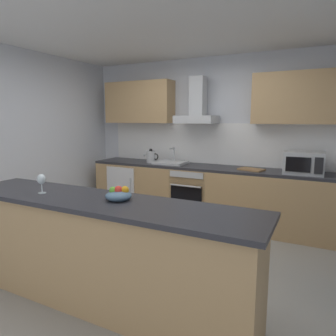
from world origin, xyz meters
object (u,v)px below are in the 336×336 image
Objects in this scene: kettle at (151,157)px; wine_glass at (41,180)px; sink at (171,162)px; chopping_board at (251,169)px; refrigerator at (130,187)px; oven at (193,193)px; range_hood at (197,109)px; fruit_bowl at (119,195)px; microwave at (304,163)px.

kettle is 2.51m from wine_glass.
sink is 1.31m from chopping_board.
refrigerator is 2.71m from wine_glass.
oven is 1.60× the size of sink.
range_hood is at bearing 16.28° from sink.
oven is 0.93m from kettle.
refrigerator is at bearing -173.78° from range_hood.
oven is 1.11× the size of range_hood.
sink is 0.69× the size of range_hood.
wine_glass is (0.29, -2.49, 0.08)m from kettle.
oven is at bearing 2.56° from kettle.
fruit_bowl is at bearing -82.83° from oven.
kettle is (-2.35, -0.01, -0.04)m from microwave.
sink reaches higher than refrigerator.
oven is 2.35× the size of chopping_board.
oven is 0.94× the size of refrigerator.
fruit_bowl is at bearing -118.51° from microwave.
chopping_board reaches higher than oven.
kettle is 1.62× the size of wine_glass.
oven is at bearing -1.55° from sink.
kettle is at bearing 96.66° from wine_glass.
sink reaches higher than chopping_board.
kettle reaches higher than chopping_board.
refrigerator is 2.17m from chopping_board.
fruit_bowl is (0.77, 0.12, -0.08)m from wine_glass.
range_hood is 3.27× the size of fruit_bowl.
microwave is at bearing -5.64° from range_hood.
microwave is 2.27× the size of fruit_bowl.
microwave is 1.76m from range_hood.
wine_glass is at bearing -118.65° from chopping_board.
sink reaches higher than fruit_bowl.
chopping_board is at bearing 61.35° from wine_glass.
oven is at bearing 0.13° from refrigerator.
chopping_board is at bearing 179.65° from microwave.
range_hood reaches higher than sink.
range_hood is (-1.59, 0.16, 0.74)m from microwave.
range_hood reaches higher than chopping_board.
refrigerator is 0.95m from sink.
fruit_bowl is at bearing -83.19° from range_hood.
wine_glass is 0.78m from fruit_bowl.
microwave is 1.47× the size of chopping_board.
microwave is at bearing 61.49° from fruit_bowl.
range_hood reaches higher than refrigerator.
chopping_board is (0.90, -0.15, -0.88)m from range_hood.
refrigerator is 1.83m from range_hood.
range_hood is at bearing 90.00° from oven.
range_hood is (1.21, 0.13, 1.36)m from refrigerator.
fruit_bowl is (-1.29, -2.38, -0.05)m from microwave.
sink is at bearing 178.48° from chopping_board.
kettle is (-0.35, -0.04, 0.08)m from sink.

